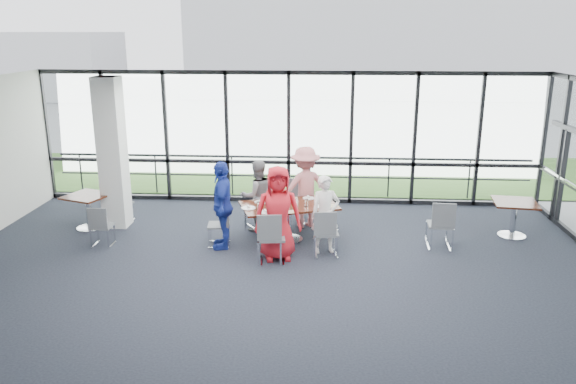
# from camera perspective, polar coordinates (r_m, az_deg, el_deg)

# --- Properties ---
(floor) EXTENTS (12.00, 10.00, 0.02)m
(floor) POSITION_cam_1_polar(r_m,az_deg,el_deg) (9.31, -1.94, -10.08)
(floor) COLOR black
(floor) RESTS_ON ground
(ceiling) EXTENTS (12.00, 10.00, 0.04)m
(ceiling) POSITION_cam_1_polar(r_m,az_deg,el_deg) (8.40, -2.15, 9.97)
(ceiling) COLOR white
(ceiling) RESTS_ON ground
(curtain_wall_back) EXTENTS (12.00, 0.10, 3.20)m
(curtain_wall_back) POSITION_cam_1_polar(r_m,az_deg,el_deg) (13.57, 0.07, 5.50)
(curtain_wall_back) COLOR white
(curtain_wall_back) RESTS_ON ground
(exit_door) EXTENTS (0.12, 1.60, 2.10)m
(exit_door) POSITION_cam_1_polar(r_m,az_deg,el_deg) (13.46, 26.11, 1.35)
(exit_door) COLOR black
(exit_door) RESTS_ON ground
(structural_column) EXTENTS (0.50, 0.50, 3.20)m
(structural_column) POSITION_cam_1_polar(r_m,az_deg,el_deg) (12.41, -17.41, 3.75)
(structural_column) COLOR white
(structural_column) RESTS_ON ground
(apron) EXTENTS (80.00, 70.00, 0.02)m
(apron) POSITION_cam_1_polar(r_m,az_deg,el_deg) (18.79, 1.05, 3.44)
(apron) COLOR gray
(apron) RESTS_ON ground
(grass_strip) EXTENTS (80.00, 5.00, 0.01)m
(grass_strip) POSITION_cam_1_polar(r_m,az_deg,el_deg) (16.84, 0.73, 2.05)
(grass_strip) COLOR #395C20
(grass_strip) RESTS_ON ground
(hangar_main) EXTENTS (24.00, 10.00, 6.00)m
(hangar_main) POSITION_cam_1_polar(r_m,az_deg,el_deg) (40.45, 8.48, 14.38)
(hangar_main) COLOR #B8BABF
(hangar_main) RESTS_ON ground
(hangar_aux) EXTENTS (10.00, 6.00, 4.00)m
(hangar_aux) POSITION_cam_1_polar(r_m,az_deg,el_deg) (40.97, -24.20, 11.79)
(hangar_aux) COLOR #B8BABF
(hangar_aux) RESTS_ON ground
(guard_rail) EXTENTS (12.00, 0.06, 0.06)m
(guard_rail) POSITION_cam_1_polar(r_m,az_deg,el_deg) (14.39, 0.23, 1.63)
(guard_rail) COLOR #2D2D33
(guard_rail) RESTS_ON ground
(main_table) EXTENTS (2.10, 1.57, 0.75)m
(main_table) POSITION_cam_1_polar(r_m,az_deg,el_deg) (11.23, 0.10, -1.93)
(main_table) COLOR #3C190C
(main_table) RESTS_ON ground
(side_table_left) EXTENTS (1.05, 1.05, 0.75)m
(side_table_left) POSITION_cam_1_polar(r_m,az_deg,el_deg) (12.62, -19.70, -0.83)
(side_table_left) COLOR #3C190C
(side_table_left) RESTS_ON ground
(side_table_right) EXTENTS (0.94, 0.94, 0.75)m
(side_table_right) POSITION_cam_1_polar(r_m,az_deg,el_deg) (12.32, 22.04, -1.44)
(side_table_right) COLOR #3C190C
(side_table_right) RESTS_ON ground
(diner_near_left) EXTENTS (0.95, 0.70, 1.76)m
(diner_near_left) POSITION_cam_1_polar(r_m,az_deg,el_deg) (10.26, -1.04, -2.15)
(diner_near_left) COLOR red
(diner_near_left) RESTS_ON ground
(diner_near_right) EXTENTS (0.64, 0.53, 1.50)m
(diner_near_right) POSITION_cam_1_polar(r_m,az_deg,el_deg) (10.62, 3.81, -2.29)
(diner_near_right) COLOR white
(diner_near_right) RESTS_ON ground
(diner_far_left) EXTENTS (0.86, 0.73, 1.52)m
(diner_far_left) POSITION_cam_1_polar(r_m,az_deg,el_deg) (11.78, -3.14, -0.38)
(diner_far_left) COLOR gray
(diner_far_left) RESTS_ON ground
(diner_far_right) EXTENTS (1.27, 0.97, 1.75)m
(diner_far_right) POSITION_cam_1_polar(r_m,az_deg,el_deg) (11.98, 1.74, 0.50)
(diner_far_right) COLOR #CF7779
(diner_far_right) RESTS_ON ground
(diner_end) EXTENTS (0.66, 1.07, 1.72)m
(diner_end) POSITION_cam_1_polar(r_m,az_deg,el_deg) (10.88, -6.67, -1.31)
(diner_end) COLOR #1E34A3
(diner_end) RESTS_ON ground
(chair_main_nl) EXTENTS (0.52, 0.52, 0.95)m
(chair_main_nl) POSITION_cam_1_polar(r_m,az_deg,el_deg) (10.23, -1.64, -4.65)
(chair_main_nl) COLOR slate
(chair_main_nl) RESTS_ON ground
(chair_main_nr) EXTENTS (0.48, 0.48, 0.89)m
(chair_main_nr) POSITION_cam_1_polar(r_m,az_deg,el_deg) (10.56, 3.91, -4.16)
(chair_main_nr) COLOR slate
(chair_main_nr) RESTS_ON ground
(chair_main_fl) EXTENTS (0.63, 0.63, 0.94)m
(chair_main_fl) POSITION_cam_1_polar(r_m,az_deg,el_deg) (12.07, -2.88, -1.42)
(chair_main_fl) COLOR slate
(chair_main_fl) RESTS_ON ground
(chair_main_fr) EXTENTS (0.55, 0.55, 0.94)m
(chair_main_fr) POSITION_cam_1_polar(r_m,az_deg,el_deg) (12.30, 0.62, -1.06)
(chair_main_fr) COLOR slate
(chair_main_fr) RESTS_ON ground
(chair_main_end) EXTENTS (0.45, 0.45, 0.84)m
(chair_main_end) POSITION_cam_1_polar(r_m,az_deg,el_deg) (11.10, -7.07, -3.36)
(chair_main_end) COLOR slate
(chair_main_end) RESTS_ON ground
(chair_spare_la) EXTENTS (0.40, 0.40, 0.81)m
(chair_spare_la) POSITION_cam_1_polar(r_m,az_deg,el_deg) (11.60, -18.38, -3.32)
(chair_spare_la) COLOR slate
(chair_spare_la) RESTS_ON ground
(chair_spare_lb) EXTENTS (0.48, 0.48, 0.82)m
(chair_spare_lb) POSITION_cam_1_polar(r_m,az_deg,el_deg) (12.92, -16.54, -1.17)
(chair_spare_lb) COLOR slate
(chair_spare_lb) RESTS_ON ground
(chair_spare_r) EXTENTS (0.49, 0.49, 0.94)m
(chair_spare_r) POSITION_cam_1_polar(r_m,az_deg,el_deg) (11.28, 15.18, -3.24)
(chair_spare_r) COLOR slate
(chair_spare_r) RESTS_ON ground
(plate_nl) EXTENTS (0.28, 0.28, 0.01)m
(plate_nl) POSITION_cam_1_polar(r_m,az_deg,el_deg) (10.72, -2.32, -2.06)
(plate_nl) COLOR white
(plate_nl) RESTS_ON main_table
(plate_nr) EXTENTS (0.25, 0.25, 0.01)m
(plate_nr) POSITION_cam_1_polar(r_m,az_deg,el_deg) (11.08, 3.46, -1.46)
(plate_nr) COLOR white
(plate_nr) RESTS_ON main_table
(plate_fl) EXTENTS (0.28, 0.28, 0.01)m
(plate_fl) POSITION_cam_1_polar(r_m,az_deg,el_deg) (11.36, -2.73, -1.01)
(plate_fl) COLOR white
(plate_fl) RESTS_ON main_table
(plate_fr) EXTENTS (0.24, 0.24, 0.01)m
(plate_fr) POSITION_cam_1_polar(r_m,az_deg,el_deg) (11.61, 2.10, -0.62)
(plate_fr) COLOR white
(plate_fr) RESTS_ON main_table
(plate_end) EXTENTS (0.28, 0.28, 0.01)m
(plate_end) POSITION_cam_1_polar(r_m,az_deg,el_deg) (10.98, -4.04, -1.64)
(plate_end) COLOR white
(plate_end) RESTS_ON main_table
(tumbler_a) EXTENTS (0.08, 0.08, 0.15)m
(tumbler_a) POSITION_cam_1_polar(r_m,az_deg,el_deg) (10.90, -0.69, -1.35)
(tumbler_a) COLOR white
(tumbler_a) RESTS_ON main_table
(tumbler_b) EXTENTS (0.07, 0.07, 0.15)m
(tumbler_b) POSITION_cam_1_polar(r_m,az_deg,el_deg) (11.06, 1.90, -1.11)
(tumbler_b) COLOR white
(tumbler_b) RESTS_ON main_table
(tumbler_c) EXTENTS (0.07, 0.07, 0.14)m
(tumbler_c) POSITION_cam_1_polar(r_m,az_deg,el_deg) (11.45, 0.01, -0.52)
(tumbler_c) COLOR white
(tumbler_c) RESTS_ON main_table
(tumbler_d) EXTENTS (0.07, 0.07, 0.15)m
(tumbler_d) POSITION_cam_1_polar(r_m,az_deg,el_deg) (10.91, -3.02, -1.39)
(tumbler_d) COLOR white
(tumbler_d) RESTS_ON main_table
(menu_a) EXTENTS (0.32, 0.26, 0.00)m
(menu_a) POSITION_cam_1_polar(r_m,az_deg,el_deg) (10.74, 0.02, -2.05)
(menu_a) COLOR beige
(menu_a) RESTS_ON main_table
(menu_b) EXTENTS (0.33, 0.28, 0.00)m
(menu_b) POSITION_cam_1_polar(r_m,az_deg,el_deg) (11.14, 4.44, -1.42)
(menu_b) COLOR beige
(menu_b) RESTS_ON main_table
(menu_c) EXTENTS (0.30, 0.35, 0.00)m
(menu_c) POSITION_cam_1_polar(r_m,az_deg,el_deg) (11.60, 0.21, -0.65)
(menu_c) COLOR beige
(menu_c) RESTS_ON main_table
(condiment_caddy) EXTENTS (0.10, 0.07, 0.04)m
(condiment_caddy) POSITION_cam_1_polar(r_m,az_deg,el_deg) (11.25, 0.06, -1.09)
(condiment_caddy) COLOR black
(condiment_caddy) RESTS_ON main_table
(ketchup_bottle) EXTENTS (0.06, 0.06, 0.18)m
(ketchup_bottle) POSITION_cam_1_polar(r_m,az_deg,el_deg) (11.18, -0.12, -0.83)
(ketchup_bottle) COLOR #B51A25
(ketchup_bottle) RESTS_ON main_table
(green_bottle) EXTENTS (0.05, 0.05, 0.20)m
(green_bottle) POSITION_cam_1_polar(r_m,az_deg,el_deg) (11.22, 0.34, -0.71)
(green_bottle) COLOR #236536
(green_bottle) RESTS_ON main_table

